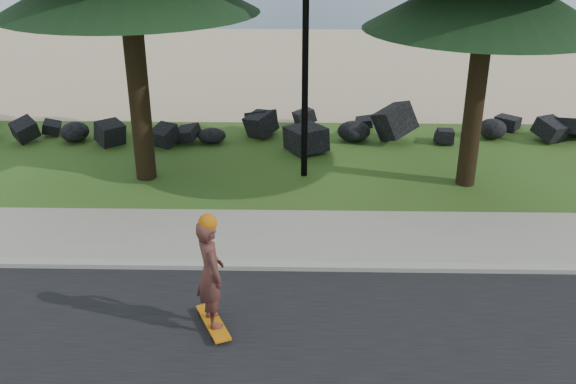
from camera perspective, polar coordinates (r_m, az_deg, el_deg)
ground at (r=11.49m, az=1.44°, el=-4.59°), size 160.00×160.00×0.00m
kerb at (r=10.69m, az=1.45°, el=-6.66°), size 160.00×0.20×0.10m
sidewalk at (r=11.65m, az=1.44°, el=-3.94°), size 160.00×2.00×0.08m
beach_sand at (r=25.20m, az=1.41°, el=11.39°), size 160.00×15.00×0.01m
seawall_boulders at (r=16.63m, az=1.42°, el=4.68°), size 60.00×2.40×1.10m
skateboarder at (r=8.92m, az=-6.91°, el=-7.21°), size 0.61×0.97×1.78m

